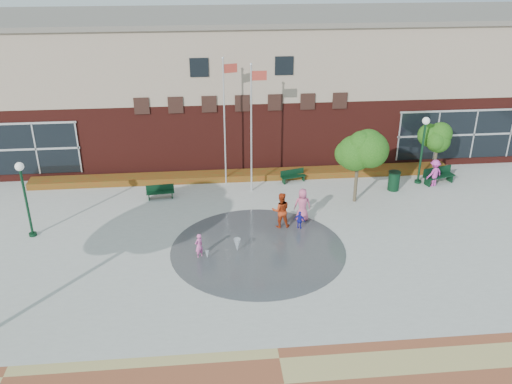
{
  "coord_description": "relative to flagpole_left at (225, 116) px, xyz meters",
  "views": [
    {
      "loc": [
        -2.29,
        -19.32,
        13.53
      ],
      "look_at": [
        0.0,
        4.0,
        2.6
      ],
      "focal_mm": 38.0,
      "sensor_mm": 36.0,
      "label": 1
    }
  ],
  "objects": [
    {
      "name": "flagpole_left",
      "position": [
        0.0,
        0.0,
        0.0
      ],
      "size": [
        0.88,
        0.29,
        7.67
      ],
      "rotation": [
        0.0,
        0.0,
        0.26
      ],
      "color": "silver",
      "rests_on": "ground"
    },
    {
      "name": "bench_mid",
      "position": [
        4.08,
        -0.25,
        -4.02
      ],
      "size": [
        1.61,
        0.86,
        0.78
      ],
      "rotation": [
        0.0,
        0.0,
        0.29
      ],
      "color": "#0D311B",
      "rests_on": "ground"
    },
    {
      "name": "child_splash",
      "position": [
        -1.69,
        -8.42,
        -3.65
      ],
      "size": [
        0.53,
        0.52,
        1.23
      ],
      "primitive_type": "imported",
      "rotation": [
        0.0,
        0.0,
        3.87
      ],
      "color": "pink",
      "rests_on": "ground"
    },
    {
      "name": "bench_right",
      "position": [
        12.86,
        -1.34,
        -3.94
      ],
      "size": [
        2.1,
        1.1,
        1.02
      ],
      "rotation": [
        0.0,
        0.0,
        0.28
      ],
      "color": "#0D311B",
      "rests_on": "ground"
    },
    {
      "name": "water_jet_b",
      "position": [
        -1.33,
        -8.64,
        -4.27
      ],
      "size": [
        0.18,
        0.18,
        0.41
      ],
      "primitive_type": "cone",
      "rotation": [
        3.14,
        0.0,
        0.0
      ],
      "color": "white",
      "rests_on": "ground"
    },
    {
      "name": "child_blue",
      "position": [
        3.45,
        -6.17,
        -3.77
      ],
      "size": [
        0.63,
        0.52,
        1.0
      ],
      "primitive_type": "imported",
      "rotation": [
        0.0,
        0.0,
        2.58
      ],
      "color": "#1B20AD",
      "rests_on": "ground"
    },
    {
      "name": "tree_small_right",
      "position": [
        12.84,
        -0.54,
        -1.66
      ],
      "size": [
        2.1,
        2.1,
        3.58
      ],
      "color": "#403526",
      "rests_on": "ground"
    },
    {
      "name": "splash_pad",
      "position": [
        1.12,
        -8.01,
        -4.27
      ],
      "size": [
        8.4,
        8.4,
        0.01
      ],
      "primitive_type": "cylinder",
      "color": "#383A3D",
      "rests_on": "ground"
    },
    {
      "name": "lamp_left",
      "position": [
        -10.03,
        -5.58,
        -1.79
      ],
      "size": [
        0.42,
        0.42,
        3.99
      ],
      "color": "#0D311B",
      "rests_on": "ground"
    },
    {
      "name": "library_building",
      "position": [
        1.12,
        6.47,
        0.37
      ],
      "size": [
        44.4,
        10.4,
        9.2
      ],
      "color": "#4E1914",
      "rests_on": "ground"
    },
    {
      "name": "adult_red",
      "position": [
        2.51,
        -5.85,
        -3.31
      ],
      "size": [
        0.94,
        0.73,
        1.92
      ],
      "primitive_type": "imported",
      "rotation": [
        0.0,
        0.0,
        3.14
      ],
      "color": "#AD3312",
      "rests_on": "ground"
    },
    {
      "name": "bench_left",
      "position": [
        -3.89,
        -1.8,
        -4.01
      ],
      "size": [
        1.62,
        0.58,
        0.8
      ],
      "rotation": [
        0.0,
        0.0,
        0.09
      ],
      "color": "#0D311B",
      "rests_on": "ground"
    },
    {
      "name": "flower_bed",
      "position": [
        1.12,
        0.59,
        -4.27
      ],
      "size": [
        26.0,
        1.2,
        0.4
      ],
      "primitive_type": "cube",
      "color": "#AA1809",
      "rests_on": "ground"
    },
    {
      "name": "plaza_concrete",
      "position": [
        1.12,
        -7.01,
        -4.27
      ],
      "size": [
        46.0,
        18.0,
        0.01
      ],
      "primitive_type": "cube",
      "color": "#A8A8A0",
      "rests_on": "ground"
    },
    {
      "name": "flagpole_right",
      "position": [
        1.46,
        -1.28,
        -0.04
      ],
      "size": [
        0.93,
        0.15,
        7.56
      ],
      "rotation": [
        0.0,
        0.0,
        0.01
      ],
      "color": "silver",
      "rests_on": "ground"
    },
    {
      "name": "adult_pink",
      "position": [
        3.74,
        -5.25,
        -3.36
      ],
      "size": [
        0.91,
        0.62,
        1.81
      ],
      "primitive_type": "imported",
      "rotation": [
        0.0,
        0.0,
        3.1
      ],
      "color": "#D2577F",
      "rests_on": "ground"
    },
    {
      "name": "lamp_right",
      "position": [
        11.66,
        -1.13,
        -1.67
      ],
      "size": [
        0.44,
        0.44,
        4.19
      ],
      "color": "#0D311B",
      "rests_on": "ground"
    },
    {
      "name": "person_bench",
      "position": [
        12.41,
        -1.62,
        -3.43
      ],
      "size": [
        1.24,
        1.01,
        1.68
      ],
      "primitive_type": "imported",
      "rotation": [
        0.0,
        0.0,
        3.56
      ],
      "color": "#CE3EA9",
      "rests_on": "ground"
    },
    {
      "name": "ground",
      "position": [
        1.12,
        -11.01,
        -4.27
      ],
      "size": [
        120.0,
        120.0,
        0.0
      ],
      "primitive_type": "plane",
      "color": "#666056",
      "rests_on": "ground"
    },
    {
      "name": "trash_can",
      "position": [
        9.81,
        -1.98,
        -3.67
      ],
      "size": [
        0.72,
        0.72,
        1.18
      ],
      "color": "#0D311B",
      "rests_on": "ground"
    },
    {
      "name": "tree_mid",
      "position": [
        7.13,
        -3.25,
        -0.9
      ],
      "size": [
        2.74,
        2.74,
        4.62
      ],
      "color": "#403526",
      "rests_on": "ground"
    },
    {
      "name": "water_jet_a",
      "position": [
        0.11,
        -8.12,
        -4.27
      ],
      "size": [
        0.34,
        0.34,
        0.67
      ],
      "primitive_type": "cone",
      "rotation": [
        3.14,
        0.0,
        0.0
      ],
      "color": "white",
      "rests_on": "ground"
    }
  ]
}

